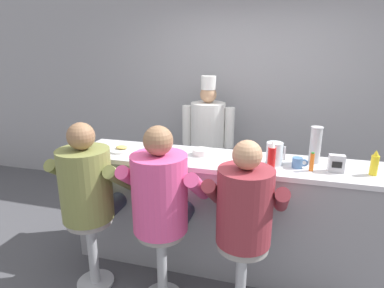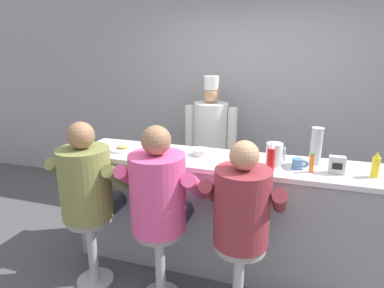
{
  "view_description": "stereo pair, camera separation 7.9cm",
  "coord_description": "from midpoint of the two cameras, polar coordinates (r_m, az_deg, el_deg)",
  "views": [
    {
      "loc": [
        0.4,
        -2.33,
        1.96
      ],
      "look_at": [
        -0.33,
        0.26,
        1.16
      ],
      "focal_mm": 30.0,
      "sensor_mm": 36.0,
      "label": 1
    },
    {
      "loc": [
        0.48,
        -2.31,
        1.96
      ],
      "look_at": [
        -0.33,
        0.26,
        1.16
      ],
      "focal_mm": 30.0,
      "sensor_mm": 36.0,
      "label": 2
    }
  ],
  "objects": [
    {
      "name": "ground_plane",
      "position": [
        3.07,
        4.28,
        -23.24
      ],
      "size": [
        20.0,
        20.0,
        0.0
      ],
      "primitive_type": "plane",
      "color": "#4C4C51"
    },
    {
      "name": "wall_back",
      "position": [
        4.26,
        9.82,
        8.03
      ],
      "size": [
        10.0,
        0.06,
        2.7
      ],
      "color": "#99999E",
      "rests_on": "ground_plane"
    },
    {
      "name": "diner_counter",
      "position": [
        3.01,
        5.64,
        -12.1
      ],
      "size": [
        2.86,
        0.58,
        1.04
      ],
      "color": "gray",
      "rests_on": "ground_plane"
    },
    {
      "name": "ketchup_bottle_red",
      "position": [
        2.58,
        13.11,
        -2.21
      ],
      "size": [
        0.06,
        0.06,
        0.23
      ],
      "color": "red",
      "rests_on": "diner_counter"
    },
    {
      "name": "mustard_bottle_yellow",
      "position": [
        2.76,
        28.99,
        -3.05
      ],
      "size": [
        0.06,
        0.06,
        0.2
      ],
      "color": "yellow",
      "rests_on": "diner_counter"
    },
    {
      "name": "hot_sauce_bottle_orange",
      "position": [
        2.66,
        19.74,
        -3.02
      ],
      "size": [
        0.03,
        0.03,
        0.15
      ],
      "color": "orange",
      "rests_on": "diner_counter"
    },
    {
      "name": "water_pitcher_clear",
      "position": [
        2.71,
        13.63,
        -1.68
      ],
      "size": [
        0.16,
        0.14,
        0.19
      ],
      "color": "silver",
      "rests_on": "diner_counter"
    },
    {
      "name": "breakfast_plate",
      "position": [
        3.1,
        -13.07,
        -0.91
      ],
      "size": [
        0.25,
        0.25,
        0.05
      ],
      "color": "white",
      "rests_on": "diner_counter"
    },
    {
      "name": "cereal_bowl",
      "position": [
        2.9,
        0.82,
        -1.41
      ],
      "size": [
        0.16,
        0.16,
        0.06
      ],
      "color": "white",
      "rests_on": "diner_counter"
    },
    {
      "name": "coffee_mug_blue",
      "position": [
        2.7,
        17.5,
        -3.19
      ],
      "size": [
        0.13,
        0.08,
        0.08
      ],
      "color": "#4C7AB2",
      "rests_on": "diner_counter"
    },
    {
      "name": "cup_stack_steel",
      "position": [
        2.84,
        20.34,
        -0.15
      ],
      "size": [
        0.1,
        0.1,
        0.31
      ],
      "color": "#B7BABF",
      "rests_on": "diner_counter"
    },
    {
      "name": "napkin_dispenser_chrome",
      "position": [
        2.71,
        23.52,
        -3.19
      ],
      "size": [
        0.12,
        0.07,
        0.14
      ],
      "color": "silver",
      "rests_on": "diner_counter"
    },
    {
      "name": "diner_seated_olive",
      "position": [
        2.75,
        -18.66,
        -7.52
      ],
      "size": [
        0.62,
        0.61,
        1.43
      ],
      "color": "#B2B5BA",
      "rests_on": "ground_plane"
    },
    {
      "name": "diner_seated_pink",
      "position": [
        2.47,
        -6.35,
        -9.36
      ],
      "size": [
        0.63,
        0.63,
        1.45
      ],
      "color": "#B2B5BA",
      "rests_on": "ground_plane"
    },
    {
      "name": "diner_seated_maroon",
      "position": [
        2.33,
        8.38,
        -11.79
      ],
      "size": [
        0.59,
        0.58,
        1.39
      ],
      "color": "#B2B5BA",
      "rests_on": "ground_plane"
    },
    {
      "name": "cook_in_whites_near",
      "position": [
        3.96,
        2.23,
        1.16
      ],
      "size": [
        0.65,
        0.42,
        1.66
      ],
      "color": "#232328",
      "rests_on": "ground_plane"
    }
  ]
}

